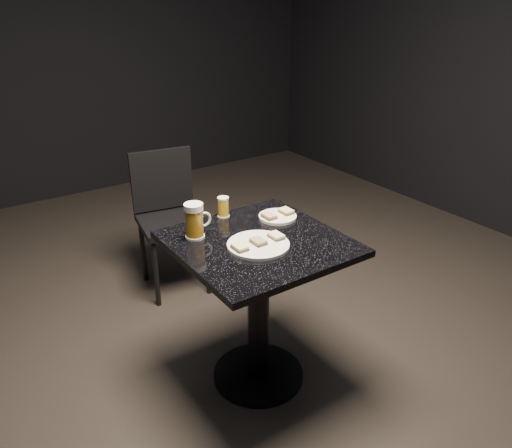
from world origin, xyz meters
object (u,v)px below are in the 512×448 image
object	(u,v)px
chair	(169,212)
table	(258,288)
plate_large	(258,245)
plate_small	(278,217)
beer_mug	(195,221)
beer_tumbler	(223,207)

from	to	relation	value
chair	table	bearing A→B (deg)	-92.73
plate_large	chair	xyz separation A→B (m)	(0.08, 1.09, -0.26)
plate_small	beer_mug	size ratio (longest dim) A/B	1.14
chair	plate_small	bearing A→B (deg)	-80.10
beer_mug	chair	size ratio (longest dim) A/B	0.18
plate_small	table	xyz separation A→B (m)	(-0.21, -0.14, -0.25)
beer_mug	beer_tumbler	bearing A→B (deg)	29.63
table	beer_mug	bearing A→B (deg)	139.34
beer_mug	plate_small	bearing A→B (deg)	-5.22
beer_mug	beer_tumbler	xyz separation A→B (m)	(0.22, 0.12, -0.03)
plate_large	table	distance (m)	0.26
plate_large	beer_tumbler	bearing A→B (deg)	83.71
beer_mug	chair	world-z (taller)	beer_mug
plate_large	table	bearing A→B (deg)	54.02
beer_mug	beer_tumbler	distance (m)	0.25
plate_large	plate_small	xyz separation A→B (m)	(0.24, 0.19, 0.00)
beer_mug	chair	distance (m)	0.96
beer_tumbler	plate_large	bearing A→B (deg)	-96.29
beer_mug	chair	bearing A→B (deg)	73.28
table	beer_tumbler	xyz separation A→B (m)	(0.01, 0.30, 0.29)
plate_small	table	world-z (taller)	plate_small
table	chair	distance (m)	1.05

